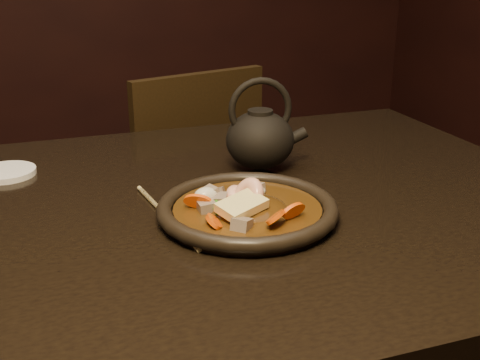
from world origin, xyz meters
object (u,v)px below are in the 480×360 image
object	(u,v)px
chair	(181,200)
teapot	(260,137)
plate	(247,210)
table	(106,260)

from	to	relation	value
chair	teapot	world-z (taller)	teapot
plate	teapot	world-z (taller)	teapot
plate	table	bearing A→B (deg)	158.27
table	plate	distance (m)	0.24
chair	plate	xyz separation A→B (m)	(-0.08, -0.78, 0.30)
table	plate	bearing A→B (deg)	-21.73
plate	teapot	distance (m)	0.23
plate	chair	bearing A→B (deg)	84.13
chair	plate	world-z (taller)	chair
chair	teapot	size ratio (longest dim) A/B	4.96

